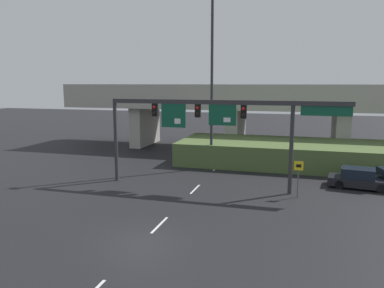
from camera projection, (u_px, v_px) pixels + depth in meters
ground_plane at (143, 242)px, 18.18m from camera, size 160.00×160.00×0.00m
lane_markings at (207, 177)px, 30.58m from camera, size 0.14×38.42×0.01m
signal_gantry at (214, 117)px, 26.65m from camera, size 17.24×0.44×6.44m
speed_limit_sign at (298, 174)px, 24.91m from camera, size 0.60×0.11×2.54m
highway_light_pole_near at (212, 66)px, 32.40m from camera, size 0.70×0.36×17.48m
overpass_bridge at (236, 105)px, 43.03m from camera, size 40.19×8.06×7.49m
grass_embankment at (286, 153)px, 35.43m from camera, size 19.93×8.14×2.13m
parked_sedan_near_right at (359, 179)px, 27.39m from camera, size 4.59×2.47×1.48m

